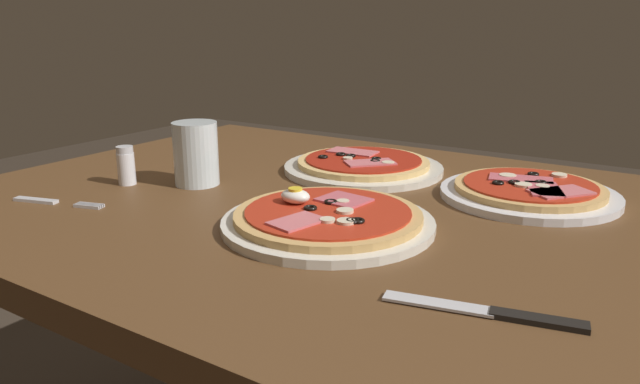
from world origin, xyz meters
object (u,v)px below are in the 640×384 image
object	(u,v)px
pizza_across_right	(529,191)
fork	(51,202)
dining_table	(302,266)
pizza_across_left	(363,166)
knife	(496,313)
water_glass_near	(196,158)
pizza_foreground	(327,219)
salt_shaker	(126,166)

from	to	relation	value
pizza_across_right	fork	distance (m)	0.75
dining_table	pizza_across_right	size ratio (longest dim) A/B	3.92
pizza_across_left	knife	bearing A→B (deg)	-48.02
pizza_across_right	dining_table	bearing A→B (deg)	-149.82
water_glass_near	dining_table	bearing A→B (deg)	12.57
pizza_foreground	water_glass_near	bearing A→B (deg)	168.02
pizza_foreground	pizza_across_right	distance (m)	0.35
pizza_across_left	water_glass_near	bearing A→B (deg)	-130.18
dining_table	fork	xyz separation A→B (m)	(-0.30, -0.25, 0.13)
pizza_across_left	salt_shaker	world-z (taller)	salt_shaker
pizza_foreground	pizza_across_right	bearing A→B (deg)	55.94
dining_table	knife	size ratio (longest dim) A/B	5.59
knife	fork	bearing A→B (deg)	-178.81
knife	pizza_foreground	bearing A→B (deg)	155.17
knife	salt_shaker	world-z (taller)	salt_shaker
pizza_foreground	pizza_across_left	world-z (taller)	pizza_foreground
pizza_across_left	fork	distance (m)	0.54
salt_shaker	pizza_across_right	bearing A→B (deg)	25.74
fork	knife	size ratio (longest dim) A/B	0.80
pizza_across_left	knife	distance (m)	0.57
dining_table	water_glass_near	distance (m)	0.26
salt_shaker	dining_table	bearing A→B (deg)	20.52
knife	salt_shaker	size ratio (longest dim) A/B	2.90
water_glass_near	fork	bearing A→B (deg)	-118.48
dining_table	salt_shaker	bearing A→B (deg)	-159.48
pizza_across_left	salt_shaker	bearing A→B (deg)	-134.86
knife	pizza_across_left	bearing A→B (deg)	131.98
dining_table	pizza_foreground	distance (m)	0.21
pizza_across_right	knife	xyz separation A→B (m)	(0.08, -0.42, -0.01)
dining_table	knife	world-z (taller)	knife
pizza_across_left	knife	size ratio (longest dim) A/B	1.52
pizza_foreground	pizza_across_right	world-z (taller)	pizza_foreground
fork	knife	world-z (taller)	knife
water_glass_near	salt_shaker	bearing A→B (deg)	-146.73
pizza_foreground	knife	world-z (taller)	pizza_foreground
pizza_foreground	pizza_across_left	bearing A→B (deg)	110.16
water_glass_near	salt_shaker	world-z (taller)	water_glass_near
knife	salt_shaker	distance (m)	0.69
water_glass_near	knife	distance (m)	0.61
pizza_across_left	pizza_across_right	xyz separation A→B (m)	(0.31, -0.01, 0.00)
pizza_across_right	knife	bearing A→B (deg)	-79.58
pizza_across_left	knife	xyz separation A→B (m)	(0.38, -0.43, -0.01)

